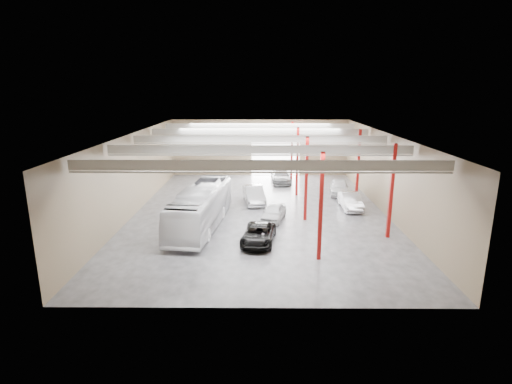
{
  "coord_description": "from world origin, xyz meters",
  "views": [
    {
      "loc": [
        -0.07,
        -33.98,
        10.71
      ],
      "look_at": [
        -0.33,
        -1.2,
        2.2
      ],
      "focal_mm": 28.0,
      "sensor_mm": 36.0,
      "label": 1
    }
  ],
  "objects_px": {
    "car_row_b": "(254,195)",
    "car_row_c": "(281,176)",
    "car_right_near": "(350,201)",
    "black_sedan": "(259,235)",
    "car_row_a": "(274,212)",
    "car_right_far": "(339,187)",
    "coach_bus": "(201,207)"
  },
  "relations": [
    {
      "from": "black_sedan",
      "to": "car_right_near",
      "type": "relative_size",
      "value": 1.04
    },
    {
      "from": "coach_bus",
      "to": "black_sedan",
      "type": "bearing_deg",
      "value": -30.96
    },
    {
      "from": "car_right_near",
      "to": "car_right_far",
      "type": "height_order",
      "value": "car_right_far"
    },
    {
      "from": "coach_bus",
      "to": "black_sedan",
      "type": "xyz_separation_m",
      "value": [
        4.54,
        -3.47,
        -0.98
      ]
    },
    {
      "from": "car_row_a",
      "to": "car_row_c",
      "type": "bearing_deg",
      "value": 99.33
    },
    {
      "from": "car_right_far",
      "to": "car_row_c",
      "type": "bearing_deg",
      "value": 145.88
    },
    {
      "from": "car_row_b",
      "to": "car_row_a",
      "type": "bearing_deg",
      "value": -80.35
    },
    {
      "from": "car_row_a",
      "to": "car_right_near",
      "type": "xyz_separation_m",
      "value": [
        7.14,
        3.31,
        0.06
      ]
    },
    {
      "from": "car_right_near",
      "to": "car_row_c",
      "type": "bearing_deg",
      "value": 118.37
    },
    {
      "from": "car_row_b",
      "to": "car_row_c",
      "type": "height_order",
      "value": "car_row_b"
    },
    {
      "from": "car_row_a",
      "to": "car_right_near",
      "type": "bearing_deg",
      "value": 39.74
    },
    {
      "from": "black_sedan",
      "to": "car_row_a",
      "type": "xyz_separation_m",
      "value": [
        1.26,
        5.2,
        0.03
      ]
    },
    {
      "from": "car_right_near",
      "to": "car_row_a",
      "type": "bearing_deg",
      "value": -155.5
    },
    {
      "from": "car_row_a",
      "to": "car_row_c",
      "type": "relative_size",
      "value": 0.76
    },
    {
      "from": "car_row_c",
      "to": "coach_bus",
      "type": "bearing_deg",
      "value": -116.61
    },
    {
      "from": "car_row_a",
      "to": "car_row_c",
      "type": "xyz_separation_m",
      "value": [
        1.34,
        13.87,
        0.08
      ]
    },
    {
      "from": "coach_bus",
      "to": "black_sedan",
      "type": "height_order",
      "value": "coach_bus"
    },
    {
      "from": "black_sedan",
      "to": "car_right_far",
      "type": "distance_m",
      "value": 16.08
    },
    {
      "from": "car_row_b",
      "to": "car_right_near",
      "type": "height_order",
      "value": "car_row_b"
    },
    {
      "from": "black_sedan",
      "to": "car_row_c",
      "type": "height_order",
      "value": "car_row_c"
    },
    {
      "from": "car_right_near",
      "to": "car_row_b",
      "type": "bearing_deg",
      "value": 167.58
    },
    {
      "from": "car_row_a",
      "to": "car_right_far",
      "type": "xyz_separation_m",
      "value": [
        7.14,
        8.51,
        0.1
      ]
    },
    {
      "from": "car_right_far",
      "to": "car_row_a",
      "type": "bearing_deg",
      "value": -121.35
    },
    {
      "from": "black_sedan",
      "to": "car_row_a",
      "type": "height_order",
      "value": "car_row_a"
    },
    {
      "from": "car_row_a",
      "to": "car_right_far",
      "type": "bearing_deg",
      "value": 64.86
    },
    {
      "from": "car_row_c",
      "to": "black_sedan",
      "type": "bearing_deg",
      "value": -99.78
    },
    {
      "from": "car_row_c",
      "to": "car_row_a",
      "type": "bearing_deg",
      "value": -97.54
    },
    {
      "from": "car_right_near",
      "to": "car_right_far",
      "type": "distance_m",
      "value": 5.2
    },
    {
      "from": "coach_bus",
      "to": "car_right_near",
      "type": "xyz_separation_m",
      "value": [
        12.94,
        5.05,
        -0.89
      ]
    },
    {
      "from": "car_row_a",
      "to": "car_right_near",
      "type": "distance_m",
      "value": 7.87
    },
    {
      "from": "car_right_far",
      "to": "car_right_near",
      "type": "bearing_deg",
      "value": -81.37
    },
    {
      "from": "car_row_c",
      "to": "car_right_near",
      "type": "relative_size",
      "value": 1.17
    }
  ]
}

